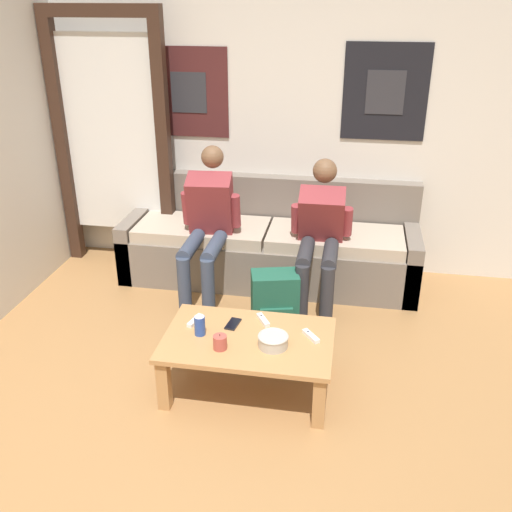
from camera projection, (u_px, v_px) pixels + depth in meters
ground_plane at (189, 485)px, 2.84m from camera, size 18.00×18.00×0.00m
wall_back at (272, 119)px, 4.69m from camera, size 10.00×0.07×2.55m
door_frame at (111, 128)px, 4.73m from camera, size 1.00×0.10×2.15m
couch at (269, 247)px, 4.79m from camera, size 2.43×0.71×0.82m
coffee_table at (248, 346)px, 3.41m from camera, size 1.01×0.64×0.36m
person_seated_adult at (207, 222)px, 4.37m from camera, size 0.47×0.89×1.16m
person_seated_teen at (320, 232)px, 4.26m from camera, size 0.47×0.89×1.09m
backpack at (275, 302)px, 4.08m from camera, size 0.37×0.30×0.43m
ceramic_bowl at (273, 340)px, 3.29m from camera, size 0.18×0.18×0.08m
pillar_candle at (220, 342)px, 3.27m from camera, size 0.08×0.08×0.10m
drink_can_blue at (200, 325)px, 3.39m from camera, size 0.07×0.07×0.12m
game_controller_near_left at (263, 320)px, 3.55m from camera, size 0.10×0.14×0.03m
game_controller_near_right at (311, 336)px, 3.38m from camera, size 0.12×0.13×0.03m
game_controller_far_center at (195, 321)px, 3.54m from camera, size 0.07×0.15×0.03m
cell_phone at (233, 324)px, 3.52m from camera, size 0.09×0.14×0.01m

